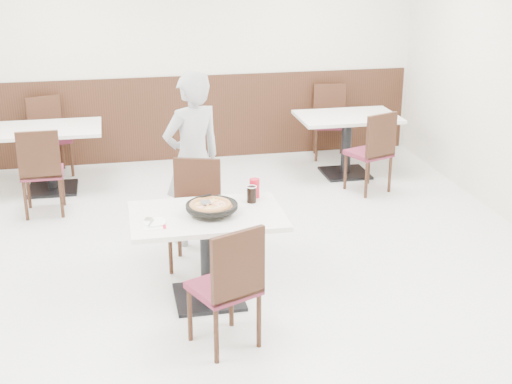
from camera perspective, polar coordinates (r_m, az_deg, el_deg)
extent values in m
plane|color=#B3B3AE|center=(6.32, -1.67, -6.49)|extent=(7.00, 7.00, 0.00)
cube|color=beige|center=(9.23, -5.60, 11.08)|extent=(6.00, 0.04, 2.80)
cube|color=beige|center=(2.69, 11.41, -12.29)|extent=(6.00, 0.04, 2.80)
cube|color=black|center=(9.38, -5.41, 5.92)|extent=(5.90, 0.03, 1.10)
cylinder|color=black|center=(5.63, -3.91, -1.41)|extent=(0.12, 0.12, 0.04)
cylinder|color=black|center=(5.56, -3.55, -1.40)|extent=(0.36, 0.36, 0.01)
cylinder|color=#B47840|center=(5.56, -3.68, -1.22)|extent=(0.39, 0.39, 0.02)
cube|color=silver|center=(5.57, -4.06, -0.82)|extent=(0.08, 0.10, 0.00)
cube|color=white|center=(5.40, -8.18, -2.69)|extent=(0.15, 0.15, 0.00)
cylinder|color=white|center=(5.45, -8.10, -2.42)|extent=(0.20, 0.20, 0.01)
cube|color=silver|center=(5.42, -8.40, -2.45)|extent=(0.06, 0.14, 0.00)
cylinder|color=black|center=(5.80, -0.36, -0.22)|extent=(0.09, 0.09, 0.13)
cylinder|color=#B40D1F|center=(5.90, -0.12, 0.31)|extent=(0.09, 0.09, 0.16)
imported|color=#9E9FA3|center=(6.68, -5.09, 2.61)|extent=(0.72, 0.61, 1.66)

